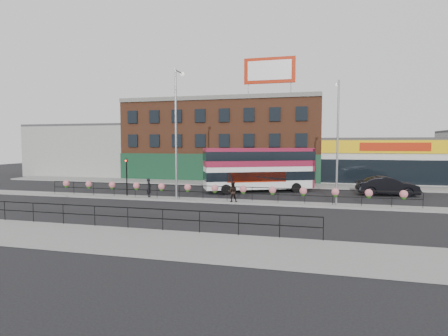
% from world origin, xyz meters
% --- Properties ---
extents(ground, '(120.00, 120.00, 0.00)m').
position_xyz_m(ground, '(0.00, 0.00, 0.00)').
color(ground, black).
rests_on(ground, ground).
extents(south_pavement, '(60.00, 4.00, 0.15)m').
position_xyz_m(south_pavement, '(0.00, -12.00, 0.07)').
color(south_pavement, gray).
rests_on(south_pavement, ground).
extents(north_pavement, '(60.00, 4.00, 0.15)m').
position_xyz_m(north_pavement, '(0.00, 12.00, 0.07)').
color(north_pavement, gray).
rests_on(north_pavement, ground).
extents(median, '(60.00, 1.60, 0.15)m').
position_xyz_m(median, '(0.00, 0.00, 0.07)').
color(median, gray).
rests_on(median, ground).
extents(yellow_line_inner, '(60.00, 0.10, 0.01)m').
position_xyz_m(yellow_line_inner, '(0.00, -9.70, 0.01)').
color(yellow_line_inner, gold).
rests_on(yellow_line_inner, ground).
extents(yellow_line_outer, '(60.00, 0.10, 0.01)m').
position_xyz_m(yellow_line_outer, '(0.00, -9.88, 0.01)').
color(yellow_line_outer, gold).
rests_on(yellow_line_outer, ground).
extents(brick_building, '(25.00, 12.21, 10.30)m').
position_xyz_m(brick_building, '(-4.00, 19.96, 5.13)').
color(brick_building, brown).
rests_on(brick_building, ground).
extents(supermarket, '(15.00, 12.25, 5.30)m').
position_xyz_m(supermarket, '(16.00, 19.90, 2.65)').
color(supermarket, silver).
rests_on(supermarket, ground).
extents(warehouse_west, '(15.50, 12.00, 7.30)m').
position_xyz_m(warehouse_west, '(-24.25, 20.00, 3.65)').
color(warehouse_west, gray).
rests_on(warehouse_west, ground).
extents(billboard, '(6.00, 0.29, 4.40)m').
position_xyz_m(billboard, '(2.50, 14.99, 13.18)').
color(billboard, '#AC1D05').
rests_on(billboard, brick_building).
extents(median_railing, '(30.04, 0.56, 1.23)m').
position_xyz_m(median_railing, '(-0.00, 0.00, 1.05)').
color(median_railing, black).
rests_on(median_railing, median).
extents(south_railing, '(20.04, 0.05, 1.12)m').
position_xyz_m(south_railing, '(-2.00, -10.10, 0.96)').
color(south_railing, black).
rests_on(south_railing, south_pavement).
extents(double_decker_bus, '(10.50, 6.56, 4.21)m').
position_xyz_m(double_decker_bus, '(2.57, 6.53, 2.59)').
color(double_decker_bus, white).
rests_on(double_decker_bus, ground).
extents(car, '(2.60, 5.42, 1.69)m').
position_xyz_m(car, '(14.05, 6.99, 0.85)').
color(car, black).
rests_on(car, ground).
extents(pedestrian_a, '(0.72, 0.60, 1.57)m').
position_xyz_m(pedestrian_a, '(-5.78, 0.14, 0.93)').
color(pedestrian_a, black).
rests_on(pedestrian_a, median).
extents(pedestrian_b, '(0.95, 0.84, 1.55)m').
position_xyz_m(pedestrian_b, '(1.56, -0.55, 0.93)').
color(pedestrian_b, black).
rests_on(pedestrian_b, median).
extents(lamp_column_west, '(0.38, 1.84, 10.49)m').
position_xyz_m(lamp_column_west, '(-3.21, 0.11, 6.36)').
color(lamp_column_west, gray).
rests_on(lamp_column_west, median).
extents(lamp_column_east, '(0.33, 1.60, 9.09)m').
position_xyz_m(lamp_column_east, '(9.25, 0.37, 5.54)').
color(lamp_column_east, gray).
rests_on(lamp_column_east, median).
extents(traffic_light_median, '(0.15, 0.28, 3.65)m').
position_xyz_m(traffic_light_median, '(-8.00, 0.39, 2.47)').
color(traffic_light_median, black).
rests_on(traffic_light_median, median).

